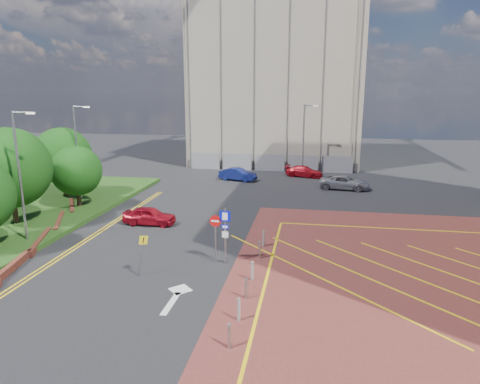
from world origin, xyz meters
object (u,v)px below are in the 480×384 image
(tree_b, at_px, (10,168))
(car_red_back, at_px, (304,171))
(sign_cluster, at_px, (221,230))
(car_blue_back, at_px, (238,174))
(warning_sign, at_px, (142,250))
(tree_c, at_px, (76,171))
(lamp_left_far, at_px, (78,149))
(lamp_back, at_px, (304,137))
(car_red_left, at_px, (149,216))
(lamp_left_near, at_px, (20,171))
(car_silver_back, at_px, (344,182))
(tree_d, at_px, (63,156))

(tree_b, distance_m, car_red_back, 29.77)
(tree_b, xyz_separation_m, sign_cluster, (15.80, -4.02, -2.28))
(car_blue_back, bearing_deg, warning_sign, -166.51)
(tree_c, distance_m, lamp_left_far, 2.65)
(car_red_back, bearing_deg, lamp_left_far, 143.08)
(lamp_back, height_order, car_red_left, lamp_back)
(lamp_back, height_order, sign_cluster, lamp_back)
(car_red_left, height_order, car_blue_back, car_blue_back)
(sign_cluster, bearing_deg, lamp_left_far, 143.18)
(car_blue_back, bearing_deg, car_red_left, -177.29)
(warning_sign, height_order, car_blue_back, warning_sign)
(lamp_left_near, height_order, car_silver_back, lamp_left_near)
(car_blue_back, relative_size, car_red_back, 0.97)
(lamp_left_far, distance_m, lamp_back, 24.46)
(tree_c, xyz_separation_m, lamp_left_far, (-0.92, 2.00, 1.47))
(tree_d, distance_m, car_silver_back, 26.32)
(tree_b, relative_size, lamp_back, 0.84)
(tree_c, xyz_separation_m, sign_cluster, (13.80, -9.02, -1.24))
(lamp_left_near, xyz_separation_m, car_silver_back, (20.69, 19.31, -3.99))
(warning_sign, bearing_deg, tree_b, 152.00)
(sign_cluster, bearing_deg, car_blue_back, 97.79)
(tree_c, bearing_deg, car_red_back, 43.80)
(car_red_back, distance_m, car_silver_back, 6.98)
(car_red_back, bearing_deg, lamp_left_near, 160.61)
(tree_d, bearing_deg, car_red_left, -30.04)
(car_red_left, bearing_deg, tree_c, 68.33)
(tree_b, bearing_deg, lamp_back, 49.59)
(car_blue_back, bearing_deg, lamp_back, -43.38)
(car_red_left, bearing_deg, car_blue_back, -11.90)
(lamp_left_near, xyz_separation_m, car_red_left, (6.06, 5.14, -4.01))
(lamp_left_far, height_order, car_red_back, lamp_left_far)
(tree_c, relative_size, lamp_back, 0.61)
(tree_b, xyz_separation_m, car_red_back, (19.73, 22.00, -3.62))
(tree_c, xyz_separation_m, car_blue_back, (10.69, 13.72, -2.52))
(tree_d, xyz_separation_m, car_red_left, (10.14, -5.86, -3.22))
(car_silver_back, bearing_deg, warning_sign, 159.78)
(tree_b, distance_m, car_silver_back, 29.04)
(lamp_left_near, height_order, car_blue_back, lamp_left_near)
(tree_c, relative_size, lamp_left_far, 0.61)
(car_red_back, bearing_deg, car_blue_back, 129.23)
(warning_sign, relative_size, car_red_left, 0.59)
(car_red_left, bearing_deg, lamp_back, -26.41)
(warning_sign, relative_size, car_silver_back, 0.47)
(tree_c, distance_m, car_blue_back, 17.57)
(tree_c, relative_size, warning_sign, 2.18)
(sign_cluster, height_order, warning_sign, sign_cluster)
(lamp_back, height_order, car_blue_back, lamp_back)
(lamp_left_near, bearing_deg, car_red_left, 40.30)
(car_red_left, xyz_separation_m, car_blue_back, (3.55, 16.58, 0.03))
(tree_b, relative_size, lamp_left_far, 0.84)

